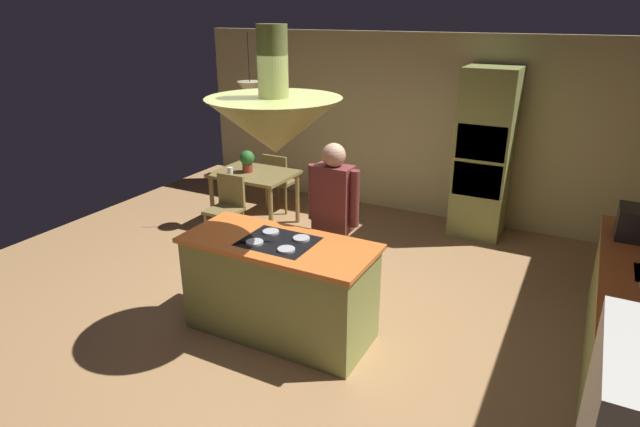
{
  "coord_description": "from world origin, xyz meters",
  "views": [
    {
      "loc": [
        2.28,
        -3.76,
        2.82
      ],
      "look_at": [
        0.1,
        0.4,
        1.0
      ],
      "focal_mm": 29.53,
      "sensor_mm": 36.0,
      "label": 1
    }
  ],
  "objects_px": {
    "cup_on_table": "(230,171)",
    "chair_by_back_wall": "(279,178)",
    "oven_tower": "(484,154)",
    "potted_plant_on_table": "(247,160)",
    "kitchen_island": "(280,287)",
    "dining_table": "(254,180)",
    "chair_facing_island": "(227,204)",
    "person_at_island": "(333,216)"
  },
  "relations": [
    {
      "from": "kitchen_island",
      "to": "dining_table",
      "type": "relative_size",
      "value": 1.62
    },
    {
      "from": "kitchen_island",
      "to": "cup_on_table",
      "type": "height_order",
      "value": "kitchen_island"
    },
    {
      "from": "cup_on_table",
      "to": "chair_by_back_wall",
      "type": "bearing_deg",
      "value": 73.55
    },
    {
      "from": "kitchen_island",
      "to": "person_at_island",
      "type": "bearing_deg",
      "value": 72.04
    },
    {
      "from": "oven_tower",
      "to": "potted_plant_on_table",
      "type": "relative_size",
      "value": 7.27
    },
    {
      "from": "oven_tower",
      "to": "potted_plant_on_table",
      "type": "distance_m",
      "value": 3.12
    },
    {
      "from": "oven_tower",
      "to": "chair_facing_island",
      "type": "height_order",
      "value": "oven_tower"
    },
    {
      "from": "oven_tower",
      "to": "dining_table",
      "type": "xyz_separation_m",
      "value": [
        -2.8,
        -1.14,
        -0.44
      ]
    },
    {
      "from": "person_at_island",
      "to": "chair_facing_island",
      "type": "bearing_deg",
      "value": 156.78
    },
    {
      "from": "chair_by_back_wall",
      "to": "cup_on_table",
      "type": "distance_m",
      "value": 0.91
    },
    {
      "from": "dining_table",
      "to": "cup_on_table",
      "type": "relative_size",
      "value": 11.91
    },
    {
      "from": "oven_tower",
      "to": "chair_facing_island",
      "type": "xyz_separation_m",
      "value": [
        -2.8,
        -1.77,
        -0.59
      ]
    },
    {
      "from": "dining_table",
      "to": "chair_facing_island",
      "type": "bearing_deg",
      "value": -90.0
    },
    {
      "from": "person_at_island",
      "to": "chair_facing_island",
      "type": "height_order",
      "value": "person_at_island"
    },
    {
      "from": "cup_on_table",
      "to": "person_at_island",
      "type": "bearing_deg",
      "value": -29.97
    },
    {
      "from": "dining_table",
      "to": "chair_facing_island",
      "type": "distance_m",
      "value": 0.64
    },
    {
      "from": "person_at_island",
      "to": "cup_on_table",
      "type": "bearing_deg",
      "value": 150.03
    },
    {
      "from": "person_at_island",
      "to": "potted_plant_on_table",
      "type": "bearing_deg",
      "value": 144.56
    },
    {
      "from": "chair_by_back_wall",
      "to": "oven_tower",
      "type": "bearing_deg",
      "value": -169.48
    },
    {
      "from": "dining_table",
      "to": "chair_facing_island",
      "type": "relative_size",
      "value": 1.23
    },
    {
      "from": "chair_by_back_wall",
      "to": "person_at_island",
      "type": "bearing_deg",
      "value": 132.77
    },
    {
      "from": "chair_by_back_wall",
      "to": "cup_on_table",
      "type": "xyz_separation_m",
      "value": [
        -0.24,
        -0.82,
        0.3
      ]
    },
    {
      "from": "person_at_island",
      "to": "potted_plant_on_table",
      "type": "relative_size",
      "value": 5.63
    },
    {
      "from": "kitchen_island",
      "to": "cup_on_table",
      "type": "distance_m",
      "value": 2.74
    },
    {
      "from": "dining_table",
      "to": "cup_on_table",
      "type": "xyz_separation_m",
      "value": [
        -0.24,
        -0.2,
        0.15
      ]
    },
    {
      "from": "potted_plant_on_table",
      "to": "chair_by_back_wall",
      "type": "bearing_deg",
      "value": 82.54
    },
    {
      "from": "kitchen_island",
      "to": "oven_tower",
      "type": "bearing_deg",
      "value": 71.27
    },
    {
      "from": "dining_table",
      "to": "oven_tower",
      "type": "bearing_deg",
      "value": 22.21
    },
    {
      "from": "chair_by_back_wall",
      "to": "kitchen_island",
      "type": "bearing_deg",
      "value": 121.97
    },
    {
      "from": "person_at_island",
      "to": "chair_by_back_wall",
      "type": "relative_size",
      "value": 1.94
    },
    {
      "from": "kitchen_island",
      "to": "dining_table",
      "type": "xyz_separation_m",
      "value": [
        -1.7,
        2.1,
        0.19
      ]
    },
    {
      "from": "dining_table",
      "to": "chair_by_back_wall",
      "type": "distance_m",
      "value": 0.64
    },
    {
      "from": "chair_by_back_wall",
      "to": "potted_plant_on_table",
      "type": "relative_size",
      "value": 2.9
    },
    {
      "from": "chair_facing_island",
      "to": "chair_by_back_wall",
      "type": "height_order",
      "value": "same"
    },
    {
      "from": "chair_by_back_wall",
      "to": "potted_plant_on_table",
      "type": "bearing_deg",
      "value": 82.54
    },
    {
      "from": "cup_on_table",
      "to": "dining_table",
      "type": "bearing_deg",
      "value": 39.57
    },
    {
      "from": "person_at_island",
      "to": "chair_by_back_wall",
      "type": "xyz_separation_m",
      "value": [
        -1.91,
        2.07,
        -0.47
      ]
    },
    {
      "from": "chair_facing_island",
      "to": "cup_on_table",
      "type": "xyz_separation_m",
      "value": [
        -0.24,
        0.42,
        0.3
      ]
    },
    {
      "from": "chair_facing_island",
      "to": "cup_on_table",
      "type": "relative_size",
      "value": 9.67
    },
    {
      "from": "kitchen_island",
      "to": "oven_tower",
      "type": "height_order",
      "value": "oven_tower"
    },
    {
      "from": "dining_table",
      "to": "potted_plant_on_table",
      "type": "xyz_separation_m",
      "value": [
        -0.08,
        -0.02,
        0.28
      ]
    },
    {
      "from": "cup_on_table",
      "to": "kitchen_island",
      "type": "bearing_deg",
      "value": -44.33
    }
  ]
}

